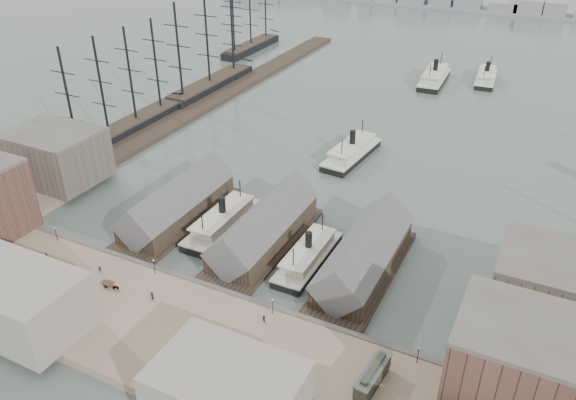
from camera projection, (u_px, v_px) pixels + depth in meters
The scene contains 37 objects.
ground at pixel (229, 282), 127.08m from camera, with size 900.00×900.00×0.00m, color #4F5B58.
quay at pixel (175, 334), 111.08m from camera, with size 180.00×30.00×2.00m, color gray.
seawall at pixel (216, 291), 122.48m from camera, with size 180.00×1.20×2.30m, color #59544C.
west_wharf at pixel (216, 98), 230.55m from camera, with size 10.00×220.00×1.60m, color #2D231C.
ferry_shed_west at pixel (178, 205), 147.93m from camera, with size 14.00×42.00×12.60m.
ferry_shed_center at pixel (264, 229), 137.85m from camera, with size 14.00×42.00×12.60m.
ferry_shed_east at pixel (364, 256), 127.78m from camera, with size 14.00×42.00×12.60m.
warehouse_west_back at pixel (55, 156), 163.66m from camera, with size 26.00×20.00×14.00m, color #60564C.
warehouse_east_front at pixel (549, 386), 86.48m from camera, with size 30.00×18.00×19.00m, color brown.
warehouse_east_back at pixel (570, 298), 107.63m from camera, with size 28.00×20.00×15.00m, color #60564C.
street_bldg_center at pixel (228, 392), 91.04m from camera, with size 24.00×16.00×10.00m, color gray.
street_bldg_west at pixel (10, 298), 109.90m from camera, with size 30.00×16.00×12.00m, color gray.
lamp_post_far_w at pixel (55, 231), 136.74m from camera, with size 0.44×0.44×3.92m.
lamp_post_near_w at pixel (154, 264), 125.12m from camera, with size 0.44×0.44×3.92m.
lamp_post_near_e at pixel (273, 303), 113.50m from camera, with size 0.44×0.44×3.92m.
lamp_post_far_e at pixel (418, 352), 101.88m from camera, with size 0.44×0.44×3.92m.
far_shore at pixel (483, 5), 384.99m from camera, with size 500.00×40.00×15.72m.
ferry_docked_west at pixel (223, 221), 145.22m from camera, with size 8.35×27.85×9.95m.
ferry_docked_east at pixel (308, 255), 132.39m from camera, with size 7.57×25.24×9.01m.
ferry_open_near at pixel (352, 151), 181.94m from camera, with size 11.11×29.34×10.25m.
ferry_open_mid at pixel (434, 77), 249.00m from camera, with size 10.91×31.75×11.19m.
ferry_open_far at pixel (486, 77), 250.42m from camera, with size 10.55×27.77×9.70m.
sailing_ship_near at pixel (123, 128), 198.13m from camera, with size 8.89×61.23×36.54m.
sailing_ship_mid at pixel (210, 84), 239.98m from camera, with size 9.69×55.98×39.83m.
sailing_ship_far at pixel (251, 45), 296.39m from camera, with size 8.51×47.25×34.97m.
tram at pixel (372, 377), 97.76m from camera, with size 3.81×10.96×3.82m.
horse_cart_left at pixel (36, 270), 126.39m from camera, with size 4.48×3.98×1.60m.
horse_cart_center at pixel (113, 287), 121.16m from camera, with size 4.95×1.94×1.56m.
horse_cart_right at pixel (263, 385), 97.63m from camera, with size 4.80×2.84×1.54m.
pedestrian_0 at pixel (46, 255), 131.40m from camera, with size 0.57×0.42×1.56m, color black.
pedestrian_1 at pixel (20, 265), 127.77m from camera, with size 0.88×0.68×1.81m, color black.
pedestrian_2 at pixel (100, 270), 126.36m from camera, with size 1.08×0.62×1.66m, color black.
pedestrian_3 at pixel (76, 319), 112.35m from camera, with size 0.92×0.38×1.57m, color black.
pedestrian_4 at pixel (152, 296), 118.43m from camera, with size 0.88×0.57×1.80m, color black.
pedestrian_5 at pixel (204, 324), 110.96m from camera, with size 0.63×0.46×1.73m, color black.
pedestrian_6 at pixel (264, 318), 112.43m from camera, with size 0.80×0.63×1.65m, color black.
pedestrian_7 at pixel (259, 392), 96.36m from camera, with size 1.09×0.63×1.69m, color black.
Camera 1 is at (57.07, -84.24, 79.51)m, focal length 35.00 mm.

